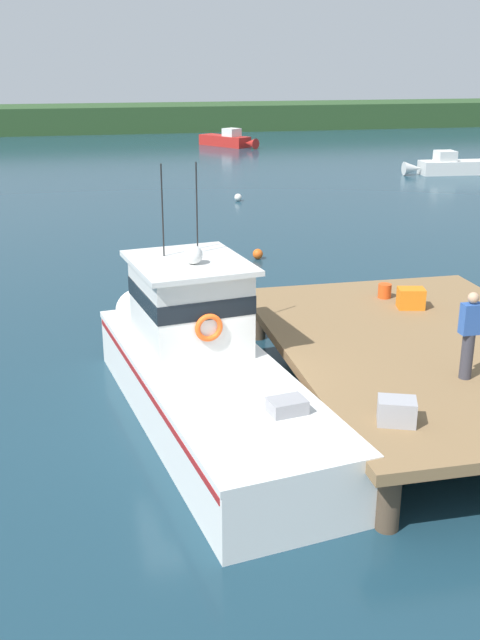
% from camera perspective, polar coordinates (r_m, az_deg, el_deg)
% --- Properties ---
extents(ground_plane, '(200.00, 200.00, 0.00)m').
position_cam_1_polar(ground_plane, '(14.61, -3.22, -7.69)').
color(ground_plane, '#193847').
extents(dock, '(6.00, 9.00, 1.20)m').
position_cam_1_polar(dock, '(15.57, 14.43, -2.22)').
color(dock, '#4C3D2D').
rests_on(dock, ground).
extents(main_fishing_boat, '(3.79, 9.97, 4.80)m').
position_cam_1_polar(main_fishing_boat, '(14.42, -3.02, -3.66)').
color(main_fishing_boat, white).
rests_on(main_fishing_boat, ground).
extents(crate_stack_near_edge, '(0.72, 0.62, 0.41)m').
position_cam_1_polar(crate_stack_near_edge, '(12.04, 12.00, -6.90)').
color(crate_stack_near_edge, '#9E9EA3').
rests_on(crate_stack_near_edge, dock).
extents(crate_single_by_cleat, '(0.68, 0.56, 0.47)m').
position_cam_1_polar(crate_single_by_cleat, '(17.56, 13.06, 1.65)').
color(crate_single_by_cleat, orange).
rests_on(crate_single_by_cleat, dock).
extents(bait_bucket, '(0.32, 0.32, 0.34)m').
position_cam_1_polar(bait_bucket, '(18.21, 11.11, 2.22)').
color(bait_bucket, '#E04C19').
rests_on(bait_bucket, dock).
extents(deckhand_by_the_boat, '(0.36, 0.22, 1.63)m').
position_cam_1_polar(deckhand_by_the_boat, '(13.75, 17.29, -1.01)').
color(deckhand_by_the_boat, '#383842').
rests_on(deckhand_by_the_boat, dock).
extents(moored_boat_far_left, '(5.64, 1.73, 1.42)m').
position_cam_1_polar(moored_boat_far_left, '(47.53, 15.92, 11.35)').
color(moored_boat_far_left, silver).
rests_on(moored_boat_far_left, ground).
extents(moored_boat_near_channel, '(4.12, 5.25, 1.43)m').
position_cam_1_polar(moored_boat_near_channel, '(60.76, -0.92, 13.71)').
color(moored_boat_near_channel, red).
rests_on(moored_boat_near_channel, ground).
extents(mooring_buoy_spare_mooring, '(0.36, 0.36, 0.36)m').
position_cam_1_polar(mooring_buoy_spare_mooring, '(26.08, 1.38, 5.12)').
color(mooring_buoy_spare_mooring, '#EA5B19').
rests_on(mooring_buoy_spare_mooring, ground).
extents(mooring_buoy_outer, '(0.36, 0.36, 0.36)m').
position_cam_1_polar(mooring_buoy_outer, '(36.99, -0.15, 9.44)').
color(mooring_buoy_outer, silver).
rests_on(mooring_buoy_outer, ground).
extents(far_shoreline, '(120.00, 8.00, 2.40)m').
position_cam_1_polar(far_shoreline, '(75.07, -11.15, 15.03)').
color(far_shoreline, '#284723').
rests_on(far_shoreline, ground).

